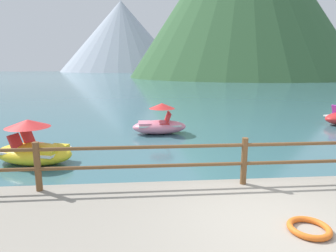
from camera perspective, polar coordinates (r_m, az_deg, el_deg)
name	(u,v)px	position (r m, az deg, el deg)	size (l,w,h in m)	color
ground_plane	(157,84)	(44.03, -2.17, 8.05)	(200.00, 200.00, 0.00)	#3D6B75
dock_railing	(244,156)	(6.05, 14.50, -5.67)	(23.92, 0.12, 0.95)	brown
life_ring	(309,228)	(4.93, 25.55, -17.33)	(0.61, 0.61, 0.09)	orange
pedal_boat_0	(160,124)	(12.01, -1.64, 0.45)	(2.22, 1.19, 1.25)	pink
pedal_boat_2	(33,149)	(9.22, -24.52, -3.98)	(2.56, 1.92, 1.26)	yellow
distant_peak	(122,37)	(136.68, -8.91, 16.63)	(53.35, 53.35, 29.96)	#A8B2C1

